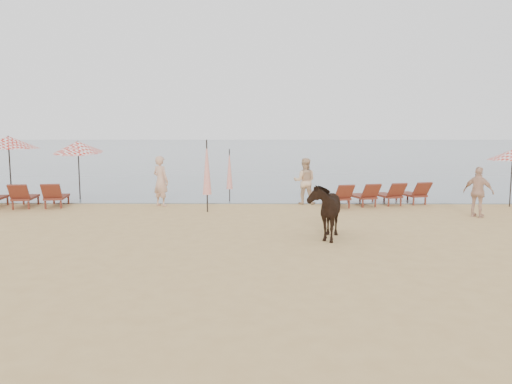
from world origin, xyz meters
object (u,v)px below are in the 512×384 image
Objects in this scene: lounger_cluster_left at (24,196)px; beachgoer_right_b at (478,192)px; umbrella_open_left_b at (78,147)px; umbrella_open_left_a at (8,142)px; beachgoer_left at (161,181)px; beachgoer_right_a at (305,181)px; cow at (325,210)px; lounger_cluster_right at (377,194)px; umbrella_closed_right at (207,168)px; umbrella_closed_left at (229,169)px.

lounger_cluster_left is 16.51m from beachgoer_right_b.
lounger_cluster_left is at bearing -129.66° from umbrella_open_left_b.
umbrella_open_left_b is (2.59, 0.70, -0.21)m from umbrella_open_left_a.
beachgoer_left is 1.06× the size of beachgoer_right_a.
umbrella_open_left_b reaches higher than cow.
umbrella_open_left_a is at bearing 160.23° from lounger_cluster_right.
beachgoer_right_a is 6.38m from beachgoer_right_b.
umbrella_closed_right is at bearing 33.28° from beachgoer_right_a.
lounger_cluster_left is 11.98m from cow.
beachgoer_right_a is (3.69, 1.99, -0.68)m from umbrella_closed_right.
umbrella_open_left_b is at bearing 27.64° from beachgoer_right_b.
umbrella_closed_left is at bearing 3.49° from lounger_cluster_left.
umbrella_open_left_b is 6.54m from umbrella_closed_left.
lounger_cluster_right is 1.57× the size of umbrella_open_left_a.
lounger_cluster_left is at bearing 36.81° from beachgoer_right_b.
cow is at bearing -66.54° from umbrella_closed_left.
beachgoer_left is (5.13, 0.54, 0.52)m from lounger_cluster_left.
umbrella_open_left_a is (-1.31, 1.67, 1.99)m from lounger_cluster_left.
umbrella_closed_left is at bearing 20.64° from beachgoer_right_b.
cow is (9.48, -7.62, -1.46)m from umbrella_open_left_b.
cow is 8.08m from beachgoer_left.
umbrella_closed_right is (-0.64, -2.61, 0.26)m from umbrella_closed_left.
umbrella_open_left_a is (-14.90, 0.89, 2.01)m from lounger_cluster_right.
cow is at bearing -131.46° from lounger_cluster_right.
beachgoer_right_b is (11.27, -2.41, -0.12)m from beachgoer_left.
umbrella_closed_left is 1.11× the size of beachgoer_left.
lounger_cluster_right is 2.88m from beachgoer_right_a.
umbrella_open_left_b is at bearing 156.30° from lounger_cluster_right.
lounger_cluster_right is 2.49× the size of beachgoer_right_b.
umbrella_closed_left is at bearing 124.02° from cow.
beachgoer_left reaches higher than beachgoer_right_a.
beachgoer_left is at bearing -3.24° from lounger_cluster_left.
umbrella_open_left_b is 1.41× the size of cow.
lounger_cluster_left is 1.25× the size of umbrella_open_left_b.
umbrella_closed_right is (5.80, -3.23, -0.64)m from umbrella_open_left_b.
beachgoer_right_b is at bearing -158.62° from beachgoer_left.
umbrella_open_left_a is 12.19m from beachgoer_right_a.
umbrella_open_left_a is at bearing 2.32° from beachgoer_right_a.
umbrella_open_left_b is at bearing 150.89° from umbrella_closed_right.
umbrella_open_left_a reaches higher than beachgoer_right_b.
lounger_cluster_right is 8.49m from beachgoer_left.
beachgoer_right_a is at bearing -140.56° from beachgoer_left.
lounger_cluster_left is at bearing 39.48° from beachgoer_left.
beachgoer_left is at bearing 165.29° from lounger_cluster_right.
beachgoer_left is (-8.46, -0.24, 0.54)m from lounger_cluster_right.
umbrella_closed_left is at bearing -121.62° from beachgoer_left.
umbrella_open_left_a reaches higher than cow.
umbrella_closed_right is at bearing 177.81° from lounger_cluster_right.
lounger_cluster_left is 10.84m from beachgoer_right_a.
beachgoer_right_a is (-2.82, 0.35, 0.48)m from lounger_cluster_right.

